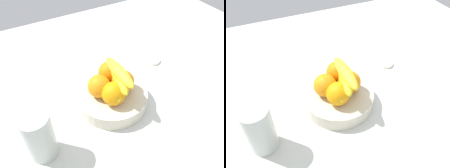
{
  "view_description": "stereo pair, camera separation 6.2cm",
  "coord_description": "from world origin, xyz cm",
  "views": [
    {
      "loc": [
        31.36,
        50.5,
        60.65
      ],
      "look_at": [
        3.95,
        2.78,
        9.17
      ],
      "focal_mm": 36.19,
      "sensor_mm": 36.0,
      "label": 1
    },
    {
      "loc": [
        25.85,
        53.27,
        60.65
      ],
      "look_at": [
        3.95,
        2.78,
        9.17
      ],
      "focal_mm": 36.19,
      "sensor_mm": 36.0,
      "label": 2
    }
  ],
  "objects": [
    {
      "name": "ground_plane",
      "position": [
        0.0,
        0.0,
        -1.5
      ],
      "size": [
        180.0,
        140.0,
        3.0
      ],
      "primitive_type": "cube",
      "color": "silver"
    },
    {
      "name": "orange_back_left",
      "position": [
        1.76,
        -3.16,
        9.05
      ],
      "size": [
        7.76,
        7.76,
        7.76
      ],
      "primitive_type": "sphere",
      "color": "orange",
      "rests_on": "fruit_bowl"
    },
    {
      "name": "fruit_bowl",
      "position": [
        3.95,
        2.78,
        2.58
      ],
      "size": [
        24.74,
        24.74,
        5.17
      ],
      "primitive_type": "cylinder",
      "color": "beige",
      "rests_on": "ground_plane"
    },
    {
      "name": "orange_front_right",
      "position": [
        5.71,
        6.83,
        9.05
      ],
      "size": [
        7.76,
        7.76,
        7.76
      ],
      "primitive_type": "sphere",
      "color": "orange",
      "rests_on": "fruit_bowl"
    },
    {
      "name": "orange_front_left",
      "position": [
        8.12,
        1.49,
        9.05
      ],
      "size": [
        7.76,
        7.76,
        7.76
      ],
      "primitive_type": "sphere",
      "color": "orange",
      "rests_on": "fruit_bowl"
    },
    {
      "name": "banana_bunch",
      "position": [
        1.72,
        3.52,
        10.47
      ],
      "size": [
        15.89,
        17.46,
        10.6
      ],
      "color": "yellow",
      "rests_on": "fruit_bowl"
    },
    {
      "name": "thermos_tumbler",
      "position": [
        31.07,
        10.0,
        8.06
      ],
      "size": [
        8.31,
        8.31,
        16.13
      ],
      "primitive_type": "cylinder",
      "color": "#B8BFB8",
      "rests_on": "ground_plane"
    },
    {
      "name": "jar_lid",
      "position": [
        -23.65,
        -9.5,
        0.54
      ],
      "size": [
        6.42,
        6.42,
        1.07
      ],
      "primitive_type": "cylinder",
      "color": "white",
      "rests_on": "ground_plane"
    },
    {
      "name": "orange_center",
      "position": [
        -0.03,
        3.36,
        9.05
      ],
      "size": [
        7.76,
        7.76,
        7.76
      ],
      "primitive_type": "sphere",
      "color": "orange",
      "rests_on": "fruit_bowl"
    }
  ]
}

